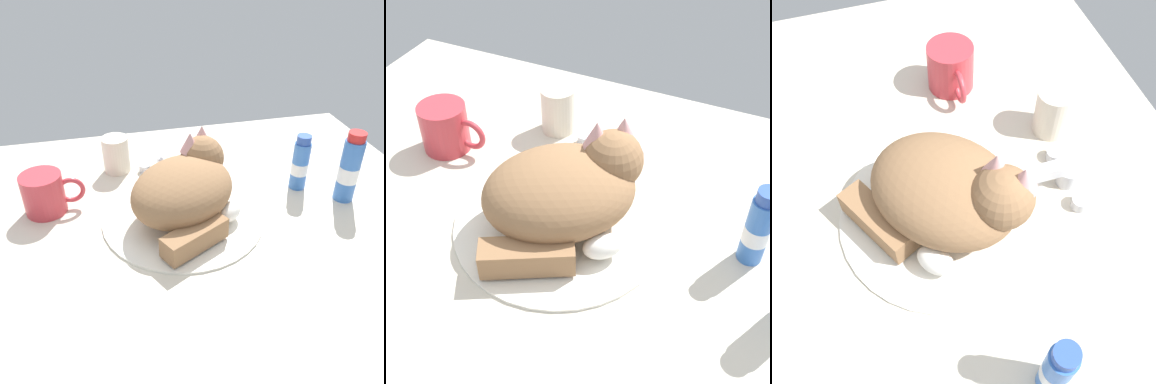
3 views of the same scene
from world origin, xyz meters
The scene contains 7 objects.
ground_plane centered at (0.00, 0.00, -1.50)cm, with size 110.00×82.50×3.00cm, color beige.
sink_basin centered at (0.00, 0.00, 0.49)cm, with size 31.72×31.72×0.99cm, color white.
faucet centered at (0.00, 18.24, 2.31)cm, with size 12.42×11.07×5.19cm.
cat centered at (1.03, 0.68, 6.91)cm, with size 28.20×28.56×14.35cm.
coffee_mug centered at (-26.06, 8.81, 4.18)cm, with size 12.24×8.20×8.37cm.
rinse_cup centered at (-11.00, 21.79, 4.21)cm, with size 6.12×6.12×8.42cm.
toothpaste_bottle centered at (26.98, 5.29, 5.79)cm, with size 3.62×3.62×12.48cm.
Camera 2 is at (25.25, -48.62, 56.69)cm, focal length 49.03 mm.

